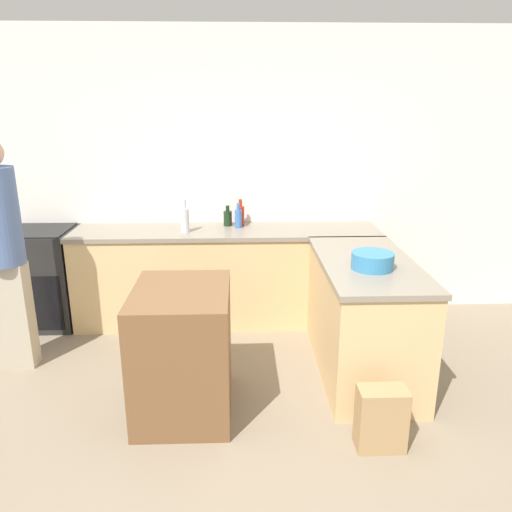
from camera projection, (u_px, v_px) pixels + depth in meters
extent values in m
plane|color=gray|center=(221.00, 479.00, 2.81)|extent=(14.00, 14.00, 0.00)
cube|color=white|center=(226.00, 176.00, 4.78)|extent=(8.00, 0.06, 2.70)
cube|color=#D6B27A|center=(227.00, 278.00, 4.74)|extent=(2.80, 0.59, 0.86)
cube|color=gray|center=(226.00, 232.00, 4.61)|extent=(2.83, 0.62, 0.04)
cube|color=#D6B27A|center=(363.00, 319.00, 3.83)|extent=(0.66, 1.38, 0.86)
cube|color=gray|center=(367.00, 263.00, 3.70)|extent=(0.69, 1.41, 0.04)
cube|color=black|center=(44.00, 278.00, 4.68)|extent=(0.59, 0.59, 0.90)
cube|color=black|center=(34.00, 304.00, 4.43)|extent=(0.50, 0.01, 0.51)
cube|color=black|center=(38.00, 230.00, 4.54)|extent=(0.55, 0.55, 0.01)
cube|color=brown|center=(183.00, 351.00, 3.34)|extent=(0.63, 0.79, 0.87)
cylinder|color=teal|center=(373.00, 261.00, 3.50)|extent=(0.30, 0.30, 0.12)
cylinder|color=black|center=(228.00, 218.00, 4.72)|extent=(0.08, 0.08, 0.14)
cylinder|color=black|center=(228.00, 208.00, 4.70)|extent=(0.04, 0.04, 0.05)
cylinder|color=#386BB7|center=(238.00, 219.00, 4.65)|extent=(0.06, 0.06, 0.17)
cylinder|color=#386BB7|center=(238.00, 207.00, 4.61)|extent=(0.03, 0.03, 0.07)
cylinder|color=red|center=(240.00, 216.00, 4.74)|extent=(0.07, 0.07, 0.18)
cylinder|color=red|center=(240.00, 203.00, 4.71)|extent=(0.03, 0.03, 0.07)
cylinder|color=silver|center=(185.00, 221.00, 4.47)|extent=(0.07, 0.07, 0.22)
cylinder|color=silver|center=(184.00, 204.00, 4.42)|extent=(0.03, 0.03, 0.08)
cube|color=#ADA38E|center=(14.00, 316.00, 3.91)|extent=(0.27, 0.16, 0.86)
cube|color=#A88456|center=(381.00, 419.00, 3.01)|extent=(0.29, 0.17, 0.40)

